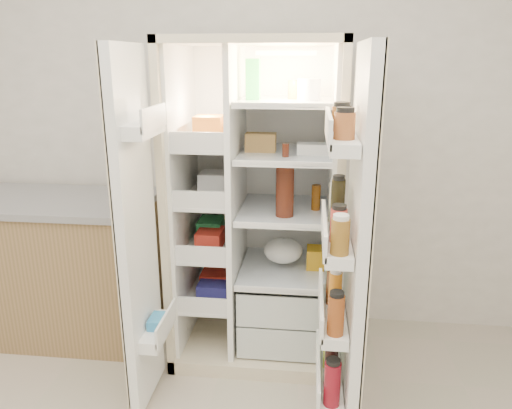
# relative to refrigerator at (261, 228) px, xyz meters

# --- Properties ---
(wall_back) EXTENTS (4.00, 0.02, 2.70)m
(wall_back) POSITION_rel_refrigerator_xyz_m (-0.19, 0.35, 0.61)
(wall_back) COLOR white
(wall_back) RESTS_ON floor
(refrigerator) EXTENTS (0.92, 0.70, 1.80)m
(refrigerator) POSITION_rel_refrigerator_xyz_m (0.00, 0.00, 0.00)
(refrigerator) COLOR beige
(refrigerator) RESTS_ON floor
(freezer_door) EXTENTS (0.15, 0.40, 1.72)m
(freezer_door) POSITION_rel_refrigerator_xyz_m (-0.52, -0.60, 0.15)
(freezer_door) COLOR white
(freezer_door) RESTS_ON floor
(fridge_door) EXTENTS (0.17, 0.58, 1.72)m
(fridge_door) POSITION_rel_refrigerator_xyz_m (0.46, -0.70, 0.13)
(fridge_door) COLOR white
(fridge_door) RESTS_ON floor
(kitchen_counter) EXTENTS (1.23, 0.65, 0.89)m
(kitchen_counter) POSITION_rel_refrigerator_xyz_m (-1.27, -0.02, -0.30)
(kitchen_counter) COLOR #96734B
(kitchen_counter) RESTS_ON floor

